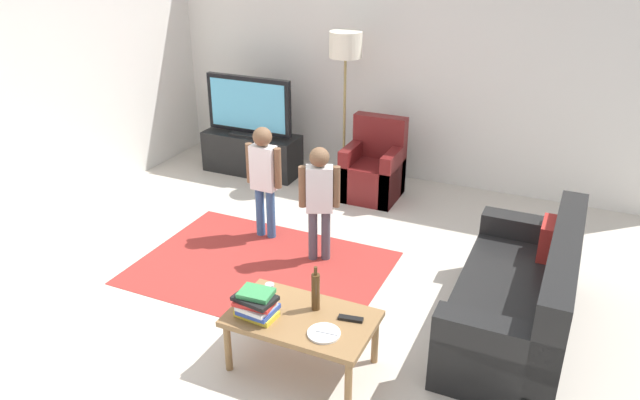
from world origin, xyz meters
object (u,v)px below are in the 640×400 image
(child_center, at_px, (319,194))
(tv_remote, at_px, (351,319))
(soda_can, at_px, (270,291))
(tv, at_px, (249,107))
(armchair, at_px, (374,171))
(book_stack, at_px, (256,304))
(tv_stand, at_px, (252,154))
(child_near_tv, at_px, (264,173))
(floor_lamp, at_px, (346,53))
(plate, at_px, (324,333))
(couch, at_px, (524,301))
(bottle, at_px, (316,291))
(coffee_table, at_px, (302,322))

(child_center, bearing_deg, tv_remote, -57.62)
(child_center, relative_size, soda_can, 9.17)
(tv, height_order, armchair, tv)
(armchair, height_order, book_stack, armchair)
(tv_stand, distance_m, child_near_tv, 1.77)
(floor_lamp, height_order, soda_can, floor_lamp)
(tv_stand, height_order, child_center, child_center)
(tv, height_order, floor_lamp, floor_lamp)
(child_center, relative_size, plate, 5.00)
(couch, xyz_separation_m, tv_remote, (-1.03, -0.92, 0.14))
(tv, bearing_deg, book_stack, -58.92)
(armchair, xyz_separation_m, bottle, (0.60, -2.86, 0.27))
(floor_lamp, bearing_deg, armchair, -23.01)
(tv, height_order, soda_can, tv)
(book_stack, xyz_separation_m, plate, (0.50, 0.00, -0.08))
(book_stack, xyz_separation_m, tv_remote, (0.60, 0.22, -0.08))
(book_stack, height_order, tv_remote, book_stack)
(armchair, distance_m, tv_remote, 3.01)
(couch, bearing_deg, tv_remote, -138.17)
(tv, xyz_separation_m, bottle, (2.21, -2.88, -0.28))
(book_stack, bearing_deg, bottle, 36.22)
(coffee_table, bearing_deg, soda_can, 161.57)
(tv_stand, distance_m, coffee_table, 3.72)
(tv_stand, distance_m, book_stack, 3.67)
(floor_lamp, distance_m, tv_remote, 3.52)
(child_near_tv, bearing_deg, tv_stand, 124.66)
(tv_stand, relative_size, child_center, 1.09)
(plate, bearing_deg, tv, 127.37)
(floor_lamp, relative_size, coffee_table, 1.78)
(child_near_tv, xyz_separation_m, tv_remote, (1.50, -1.51, -0.25))
(coffee_table, xyz_separation_m, tv_remote, (0.32, 0.10, 0.06))
(tv, xyz_separation_m, child_center, (1.65, -1.59, -0.19))
(tv_remote, bearing_deg, tv_stand, 120.70)
(soda_can, bearing_deg, armchair, 94.95)
(child_center, relative_size, bottle, 3.27)
(floor_lamp, bearing_deg, soda_can, -77.17)
(tv, distance_m, child_near_tv, 1.71)
(tv_stand, xyz_separation_m, tv_remote, (2.48, -2.92, 0.19))
(couch, height_order, coffee_table, couch)
(couch, bearing_deg, coffee_table, -142.88)
(tv_remote, bearing_deg, child_near_tv, 125.31)
(child_near_tv, bearing_deg, armchair, 65.19)
(plate, bearing_deg, coffee_table, 151.42)
(tv_stand, height_order, floor_lamp, floor_lamp)
(armchair, relative_size, child_near_tv, 0.79)
(coffee_table, distance_m, book_stack, 0.34)
(tv_stand, distance_m, tv, 0.60)
(soda_can, bearing_deg, tv, 122.71)
(tv, height_order, couch, tv)
(couch, bearing_deg, armchair, 134.04)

